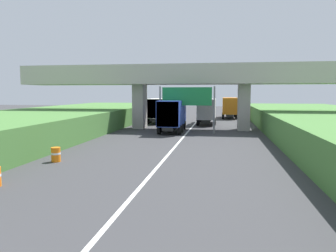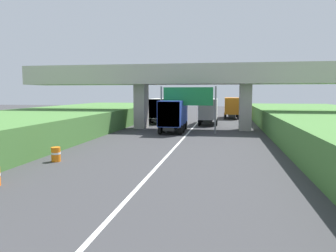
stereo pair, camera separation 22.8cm
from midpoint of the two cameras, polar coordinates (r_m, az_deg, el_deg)
name	(u,v)px [view 1 (the left image)]	position (r m, az deg, el deg)	size (l,w,h in m)	color
lane_centre_stripe	(183,137)	(30.82, 2.49, -2.01)	(0.20, 96.62, 0.01)	white
overpass_bridge	(191,81)	(37.58, 3.85, 7.90)	(40.00, 4.80, 7.43)	#ADA89E
overhead_highway_sign	(187,99)	(33.68, 3.17, 4.79)	(5.88, 0.18, 4.93)	slate
truck_blue	(173,114)	(34.91, 0.63, 2.11)	(2.44, 7.30, 3.44)	black
truck_yellow	(159,109)	(45.77, -1.80, 3.02)	(2.44, 7.30, 3.44)	black
truck_green	(207,110)	(43.87, 6.77, 2.85)	(2.44, 7.30, 3.44)	black
truck_orange	(230,107)	(54.61, 10.75, 3.39)	(2.44, 7.30, 3.44)	black
construction_barrel_2	(56,154)	(21.14, -19.59, -4.78)	(0.57, 0.57, 0.90)	orange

